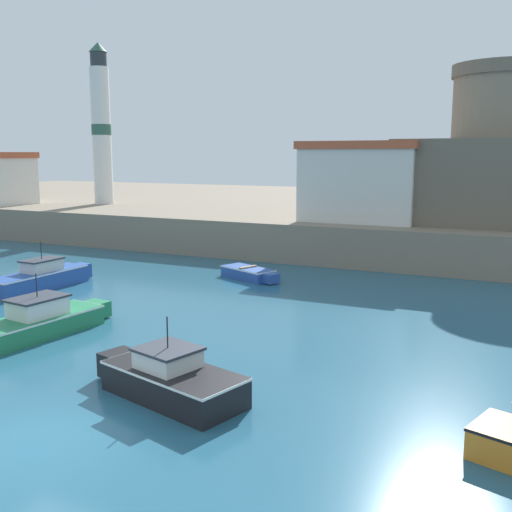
{
  "coord_description": "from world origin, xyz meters",
  "views": [
    {
      "loc": [
        10.53,
        -9.9,
        6.85
      ],
      "look_at": [
        -1.55,
        15.54,
        2.0
      ],
      "focal_mm": 42.0,
      "sensor_mm": 36.0,
      "label": 1
    }
  ],
  "objects_px": {
    "fortress": "(500,168)",
    "lighthouse": "(101,127)",
    "motorboat_black_4": "(169,378)",
    "dinghy_blue_5": "(250,273)",
    "harbor_shed_near_wharf": "(362,181)",
    "motorboat_blue_0": "(41,278)",
    "motorboat_green_3": "(37,322)"
  },
  "relations": [
    {
      "from": "dinghy_blue_5",
      "to": "lighthouse",
      "type": "bearing_deg",
      "value": 148.16
    },
    {
      "from": "harbor_shed_near_wharf",
      "to": "motorboat_blue_0",
      "type": "bearing_deg",
      "value": -127.12
    },
    {
      "from": "motorboat_black_4",
      "to": "harbor_shed_near_wharf",
      "type": "relative_size",
      "value": 0.69
    },
    {
      "from": "fortress",
      "to": "harbor_shed_near_wharf",
      "type": "distance_m",
      "value": 9.01
    },
    {
      "from": "motorboat_black_4",
      "to": "motorboat_blue_0",
      "type": "bearing_deg",
      "value": 147.1
    },
    {
      "from": "motorboat_black_4",
      "to": "fortress",
      "type": "height_order",
      "value": "fortress"
    },
    {
      "from": "motorboat_blue_0",
      "to": "motorboat_green_3",
      "type": "bearing_deg",
      "value": -46.13
    },
    {
      "from": "harbor_shed_near_wharf",
      "to": "motorboat_black_4",
      "type": "bearing_deg",
      "value": -86.82
    },
    {
      "from": "motorboat_black_4",
      "to": "dinghy_blue_5",
      "type": "distance_m",
      "value": 16.39
    },
    {
      "from": "motorboat_black_4",
      "to": "motorboat_green_3",
      "type": "bearing_deg",
      "value": 160.49
    },
    {
      "from": "motorboat_green_3",
      "to": "fortress",
      "type": "distance_m",
      "value": 30.32
    },
    {
      "from": "harbor_shed_near_wharf",
      "to": "lighthouse",
      "type": "bearing_deg",
      "value": 172.02
    },
    {
      "from": "dinghy_blue_5",
      "to": "motorboat_blue_0",
      "type": "bearing_deg",
      "value": -141.22
    },
    {
      "from": "lighthouse",
      "to": "motorboat_black_4",
      "type": "bearing_deg",
      "value": -48.03
    },
    {
      "from": "dinghy_blue_5",
      "to": "fortress",
      "type": "height_order",
      "value": "fortress"
    },
    {
      "from": "motorboat_black_4",
      "to": "lighthouse",
      "type": "relative_size",
      "value": 0.39
    },
    {
      "from": "motorboat_blue_0",
      "to": "lighthouse",
      "type": "bearing_deg",
      "value": 121.32
    },
    {
      "from": "motorboat_green_3",
      "to": "fortress",
      "type": "relative_size",
      "value": 0.54
    },
    {
      "from": "motorboat_blue_0",
      "to": "harbor_shed_near_wharf",
      "type": "height_order",
      "value": "harbor_shed_near_wharf"
    },
    {
      "from": "motorboat_green_3",
      "to": "lighthouse",
      "type": "height_order",
      "value": "lighthouse"
    },
    {
      "from": "lighthouse",
      "to": "harbor_shed_near_wharf",
      "type": "xyz_separation_m",
      "value": [
        24.0,
        -3.36,
        -4.01
      ]
    },
    {
      "from": "motorboat_blue_0",
      "to": "harbor_shed_near_wharf",
      "type": "bearing_deg",
      "value": 52.88
    },
    {
      "from": "motorboat_green_3",
      "to": "lighthouse",
      "type": "bearing_deg",
      "value": 124.67
    },
    {
      "from": "fortress",
      "to": "harbor_shed_near_wharf",
      "type": "height_order",
      "value": "fortress"
    },
    {
      "from": "dinghy_blue_5",
      "to": "lighthouse",
      "type": "height_order",
      "value": "lighthouse"
    },
    {
      "from": "fortress",
      "to": "lighthouse",
      "type": "bearing_deg",
      "value": -178.78
    },
    {
      "from": "motorboat_green_3",
      "to": "lighthouse",
      "type": "xyz_separation_m",
      "value": [
        -17.61,
        25.46,
        8.53
      ]
    },
    {
      "from": "fortress",
      "to": "harbor_shed_near_wharf",
      "type": "xyz_separation_m",
      "value": [
        -8.0,
        -4.04,
        -0.86
      ]
    },
    {
      "from": "motorboat_black_4",
      "to": "lighthouse",
      "type": "distance_m",
      "value": 38.89
    },
    {
      "from": "motorboat_blue_0",
      "to": "dinghy_blue_5",
      "type": "bearing_deg",
      "value": 38.78
    },
    {
      "from": "motorboat_black_4",
      "to": "dinghy_blue_5",
      "type": "bearing_deg",
      "value": 107.97
    },
    {
      "from": "fortress",
      "to": "lighthouse",
      "type": "relative_size",
      "value": 0.88
    }
  ]
}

